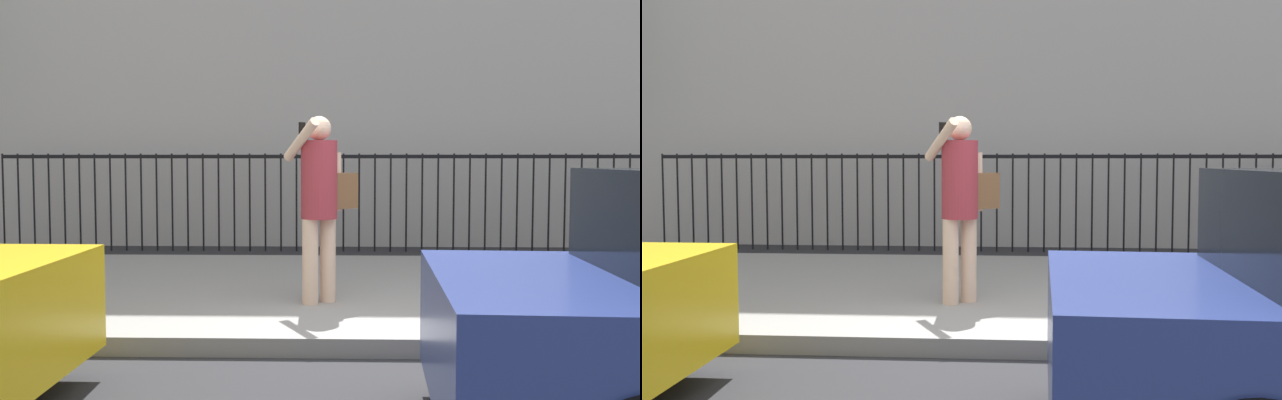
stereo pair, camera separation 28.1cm
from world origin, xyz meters
TOP-DOWN VIEW (x-y plane):
  - ground_plane at (0.00, 0.00)m, footprint 60.00×60.00m
  - sidewalk at (0.00, 2.20)m, footprint 28.00×4.40m
  - iron_fence at (0.00, 5.90)m, footprint 12.03×0.04m
  - pedestrian_on_phone at (-0.62, 1.29)m, footprint 0.72×0.65m

SIDE VIEW (x-z plane):
  - ground_plane at x=0.00m, z-range 0.00..0.00m
  - sidewalk at x=0.00m, z-range 0.00..0.15m
  - iron_fence at x=0.00m, z-range 0.22..1.82m
  - pedestrian_on_phone at x=-0.62m, z-range 0.30..2.05m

